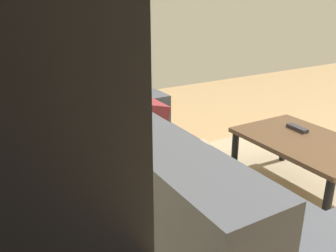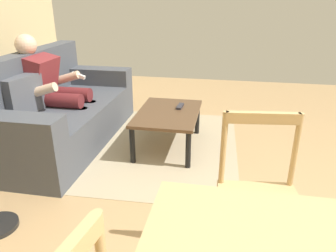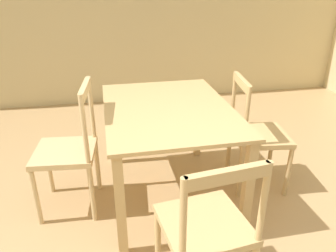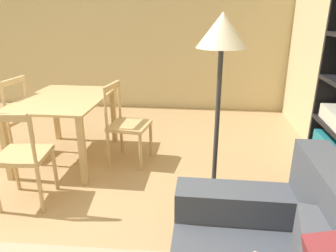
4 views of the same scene
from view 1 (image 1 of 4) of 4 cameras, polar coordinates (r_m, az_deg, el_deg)
couch at (r=1.84m, az=-1.91°, el=-11.80°), size 1.98×0.93×0.93m
person_lounging at (r=1.75m, az=-3.60°, el=-4.43°), size 0.59×0.89×1.11m
coffee_table at (r=2.59m, az=20.89°, el=-3.07°), size 0.88×0.60×0.38m
tv_remote at (r=2.73m, az=19.86°, el=-0.33°), size 0.17×0.06×0.02m
area_rug at (r=2.73m, az=20.01°, el=-9.41°), size 2.04×1.46×0.01m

